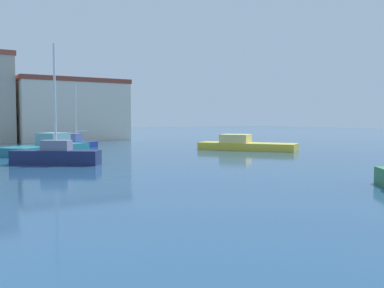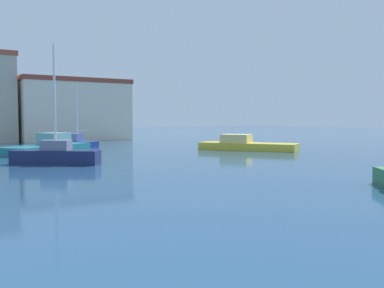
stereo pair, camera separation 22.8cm
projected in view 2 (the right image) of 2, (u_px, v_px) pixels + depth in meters
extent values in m
plane|color=navy|center=(166.00, 158.00, 27.17)|extent=(160.00, 160.00, 0.00)
cube|color=#233D93|center=(77.00, 144.00, 37.65)|extent=(2.90, 4.18, 0.51)
cube|color=#6E7DB1|center=(74.00, 137.00, 37.85)|extent=(1.41, 1.78, 0.67)
cylinder|color=silver|center=(77.00, 113.00, 37.48)|extent=(0.12, 0.12, 4.95)
cylinder|color=silver|center=(83.00, 131.00, 37.20)|extent=(0.67, 1.30, 0.08)
cube|color=gold|center=(248.00, 146.00, 33.85)|extent=(6.11, 7.68, 0.58)
cube|color=#DFCD77|center=(236.00, 138.00, 34.21)|extent=(2.66, 2.81, 0.66)
cube|color=#19234C|center=(56.00, 157.00, 23.39)|extent=(4.53, 3.84, 0.78)
cube|color=slate|center=(56.00, 145.00, 23.35)|extent=(1.74, 1.62, 0.56)
cylinder|color=silver|center=(55.00, 97.00, 23.19)|extent=(0.12, 0.12, 5.79)
cube|color=#1E707A|center=(47.00, 149.00, 30.79)|extent=(7.28, 6.32, 0.60)
cube|color=#6B9CA2|center=(54.00, 139.00, 31.47)|extent=(2.58, 2.49, 0.86)
cube|color=beige|center=(74.00, 112.00, 48.15)|extent=(11.88, 5.51, 6.45)
cube|color=brown|center=(74.00, 81.00, 47.94)|extent=(12.12, 5.62, 0.50)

